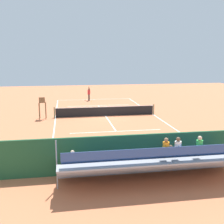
{
  "coord_description": "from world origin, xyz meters",
  "views": [
    {
      "loc": [
        4.04,
        27.98,
        6.12
      ],
      "look_at": [
        0.0,
        4.0,
        1.2
      ],
      "focal_mm": 45.52,
      "sensor_mm": 36.0,
      "label": 1
    }
  ],
  "objects_px": {
    "equipment_bag": "(157,161)",
    "tennis_racket": "(84,100)",
    "tennis_player": "(89,93)",
    "bleacher_stand": "(151,163)",
    "courtside_bench": "(186,153)",
    "umpire_chair": "(42,106)",
    "tennis_net": "(105,111)",
    "tennis_ball_far": "(84,104)",
    "tennis_ball_near": "(91,101)"
  },
  "relations": [
    {
      "from": "equipment_bag",
      "to": "tennis_racket",
      "type": "height_order",
      "value": "equipment_bag"
    },
    {
      "from": "tennis_player",
      "to": "tennis_racket",
      "type": "relative_size",
      "value": 3.55
    },
    {
      "from": "bleacher_stand",
      "to": "courtside_bench",
      "type": "height_order",
      "value": "bleacher_stand"
    },
    {
      "from": "equipment_bag",
      "to": "tennis_player",
      "type": "relative_size",
      "value": 0.47
    },
    {
      "from": "umpire_chair",
      "to": "courtside_bench",
      "type": "xyz_separation_m",
      "value": [
        -8.98,
        12.92,
        -0.76
      ]
    },
    {
      "from": "umpire_chair",
      "to": "bleacher_stand",
      "type": "bearing_deg",
      "value": 112.49
    },
    {
      "from": "tennis_player",
      "to": "tennis_net",
      "type": "bearing_deg",
      "value": 94.46
    },
    {
      "from": "bleacher_stand",
      "to": "tennis_ball_far",
      "type": "bearing_deg",
      "value": -85.65
    },
    {
      "from": "bleacher_stand",
      "to": "equipment_bag",
      "type": "xyz_separation_m",
      "value": [
        -1.01,
        -1.97,
        -0.75
      ]
    },
    {
      "from": "tennis_net",
      "to": "tennis_ball_far",
      "type": "relative_size",
      "value": 156.06
    },
    {
      "from": "umpire_chair",
      "to": "tennis_racket",
      "type": "xyz_separation_m",
      "value": [
        -4.73,
        -10.66,
        -1.3
      ]
    },
    {
      "from": "umpire_chair",
      "to": "tennis_net",
      "type": "bearing_deg",
      "value": -176.74
    },
    {
      "from": "tennis_net",
      "to": "tennis_racket",
      "type": "relative_size",
      "value": 18.98
    },
    {
      "from": "equipment_bag",
      "to": "tennis_racket",
      "type": "distance_m",
      "value": 23.84
    },
    {
      "from": "bleacher_stand",
      "to": "umpire_chair",
      "type": "height_order",
      "value": "bleacher_stand"
    },
    {
      "from": "bleacher_stand",
      "to": "tennis_player",
      "type": "distance_m",
      "value": 25.54
    },
    {
      "from": "umpire_chair",
      "to": "tennis_player",
      "type": "xyz_separation_m",
      "value": [
        -5.41,
        -10.51,
        -0.3
      ]
    },
    {
      "from": "courtside_bench",
      "to": "equipment_bag",
      "type": "xyz_separation_m",
      "value": [
        1.75,
        0.13,
        -0.38
      ]
    },
    {
      "from": "tennis_net",
      "to": "courtside_bench",
      "type": "height_order",
      "value": "tennis_net"
    },
    {
      "from": "courtside_bench",
      "to": "tennis_ball_near",
      "type": "height_order",
      "value": "courtside_bench"
    },
    {
      "from": "bleacher_stand",
      "to": "tennis_racket",
      "type": "height_order",
      "value": "bleacher_stand"
    },
    {
      "from": "tennis_net",
      "to": "tennis_racket",
      "type": "bearing_deg",
      "value": -81.86
    },
    {
      "from": "courtside_bench",
      "to": "tennis_ball_far",
      "type": "distance_m",
      "value": 21.03
    },
    {
      "from": "bleacher_stand",
      "to": "umpire_chair",
      "type": "relative_size",
      "value": 4.23
    },
    {
      "from": "courtside_bench",
      "to": "tennis_racket",
      "type": "bearing_deg",
      "value": -79.77
    },
    {
      "from": "tennis_net",
      "to": "courtside_bench",
      "type": "distance_m",
      "value": 13.56
    },
    {
      "from": "umpire_chair",
      "to": "tennis_player",
      "type": "relative_size",
      "value": 1.11
    },
    {
      "from": "tennis_racket",
      "to": "tennis_player",
      "type": "bearing_deg",
      "value": 167.58
    },
    {
      "from": "tennis_ball_far",
      "to": "umpire_chair",
      "type": "bearing_deg",
      "value": 59.49
    },
    {
      "from": "courtside_bench",
      "to": "tennis_player",
      "type": "distance_m",
      "value": 23.7
    },
    {
      "from": "bleacher_stand",
      "to": "equipment_bag",
      "type": "distance_m",
      "value": 2.34
    },
    {
      "from": "tennis_net",
      "to": "tennis_player",
      "type": "distance_m",
      "value": 10.2
    },
    {
      "from": "tennis_player",
      "to": "tennis_racket",
      "type": "distance_m",
      "value": 1.22
    },
    {
      "from": "equipment_bag",
      "to": "tennis_ball_near",
      "type": "distance_m",
      "value": 22.52
    },
    {
      "from": "bleacher_stand",
      "to": "tennis_player",
      "type": "bearing_deg",
      "value": -88.19
    },
    {
      "from": "courtside_bench",
      "to": "equipment_bag",
      "type": "bearing_deg",
      "value": 4.19
    },
    {
      "from": "tennis_ball_near",
      "to": "tennis_ball_far",
      "type": "xyz_separation_m",
      "value": [
        1.15,
        1.79,
        0.0
      ]
    },
    {
      "from": "tennis_net",
      "to": "equipment_bag",
      "type": "distance_m",
      "value": 13.44
    },
    {
      "from": "courtside_bench",
      "to": "tennis_net",
      "type": "bearing_deg",
      "value": -78.16
    },
    {
      "from": "tennis_ball_near",
      "to": "tennis_ball_far",
      "type": "relative_size",
      "value": 1.0
    },
    {
      "from": "tennis_net",
      "to": "bleacher_stand",
      "type": "distance_m",
      "value": 15.37
    },
    {
      "from": "bleacher_stand",
      "to": "umpire_chair",
      "type": "xyz_separation_m",
      "value": [
        6.21,
        -15.01,
        0.39
      ]
    },
    {
      "from": "tennis_player",
      "to": "umpire_chair",
      "type": "bearing_deg",
      "value": 62.77
    },
    {
      "from": "courtside_bench",
      "to": "tennis_ball_far",
      "type": "relative_size",
      "value": 27.27
    },
    {
      "from": "tennis_racket",
      "to": "tennis_ball_near",
      "type": "distance_m",
      "value": 1.54
    },
    {
      "from": "tennis_ball_near",
      "to": "bleacher_stand",
      "type": "bearing_deg",
      "value": 91.35
    },
    {
      "from": "tennis_ball_far",
      "to": "tennis_player",
      "type": "bearing_deg",
      "value": -107.6
    },
    {
      "from": "tennis_net",
      "to": "tennis_player",
      "type": "relative_size",
      "value": 5.35
    },
    {
      "from": "umpire_chair",
      "to": "courtside_bench",
      "type": "height_order",
      "value": "umpire_chair"
    },
    {
      "from": "umpire_chair",
      "to": "tennis_ball_far",
      "type": "distance_m",
      "value": 8.94
    }
  ]
}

